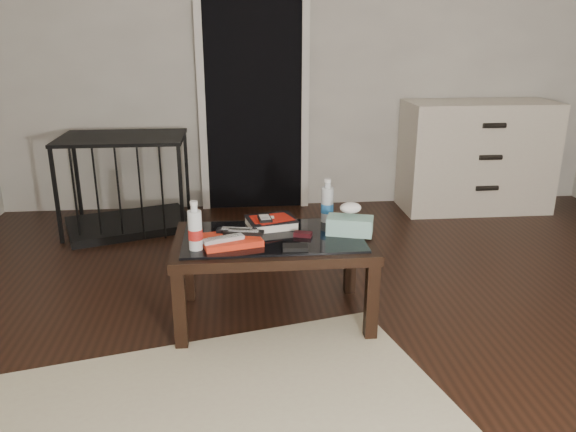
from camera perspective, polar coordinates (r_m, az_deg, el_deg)
name	(u,v)px	position (r m, az deg, el deg)	size (l,w,h in m)	color
ground	(366,366)	(2.67, 7.90, -14.83)	(5.00, 5.00, 0.00)	black
doorway	(253,85)	(4.65, -3.53, 13.13)	(0.90, 0.08, 2.07)	black
coffee_table	(273,248)	(2.87, -1.53, -3.23)	(1.00, 0.60, 0.46)	black
dresser	(476,156)	(4.93, 18.58, 5.75)	(1.20, 0.53, 0.90)	beige
pet_crate	(128,199)	(4.42, -15.97, 1.66)	(1.05, 0.86, 0.71)	black
magazines	(231,240)	(2.76, -5.84, -2.44)	(0.28, 0.21, 0.03)	red
remote_silver	(223,239)	(2.71, -6.59, -2.30)	(0.20, 0.05, 0.02)	#ACACB1
remote_black_front	(244,232)	(2.79, -4.53, -1.63)	(0.20, 0.05, 0.02)	black
remote_black_back	(237,230)	(2.82, -5.23, -1.45)	(0.20, 0.05, 0.02)	black
textbook	(271,222)	(2.97, -1.72, -0.65)	(0.25, 0.20, 0.05)	black
dvd_mailers	(269,218)	(2.96, -1.90, -0.19)	(0.19, 0.14, 0.01)	#AA160B
ipod	(265,218)	(2.92, -2.37, -0.23)	(0.06, 0.10, 0.02)	black
flip_phone	(303,234)	(2.84, 1.52, -1.86)	(0.09, 0.05, 0.02)	black
wallet	(295,247)	(2.67, 0.74, -3.20)	(0.12, 0.07, 0.02)	black
water_bottle_left	(195,225)	(2.67, -9.43, -0.96)	(0.07, 0.07, 0.24)	silver
water_bottle_right	(327,200)	(3.03, 4.02, 1.60)	(0.07, 0.07, 0.24)	silver
tissue_box	(350,225)	(2.88, 6.30, -0.97)	(0.23, 0.12, 0.09)	#248677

